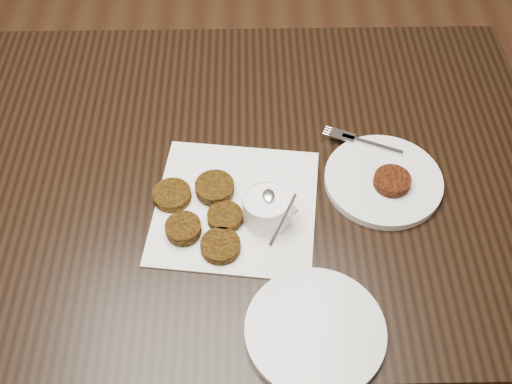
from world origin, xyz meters
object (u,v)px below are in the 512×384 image
(plate_with_patty, at_px, (384,178))
(plate_empty, at_px, (315,331))
(napkin, at_px, (236,206))
(sauce_ramekin, at_px, (267,198))
(table, at_px, (215,274))

(plate_with_patty, height_order, plate_empty, plate_with_patty)
(napkin, xyz_separation_m, sauce_ramekin, (0.05, -0.03, 0.06))
(table, bearing_deg, plate_empty, -61.76)
(table, height_order, plate_empty, plate_empty)
(napkin, distance_m, plate_with_patty, 0.27)
(napkin, height_order, plate_empty, plate_empty)
(plate_with_patty, bearing_deg, plate_empty, -116.54)
(napkin, bearing_deg, sauce_ramekin, -27.84)
(sauce_ramekin, bearing_deg, plate_empty, -72.46)
(sauce_ramekin, height_order, plate_with_patty, sauce_ramekin)
(napkin, bearing_deg, plate_empty, -63.51)
(napkin, xyz_separation_m, plate_empty, (0.12, -0.24, 0.01))
(table, xyz_separation_m, sauce_ramekin, (0.11, -0.12, 0.44))
(napkin, relative_size, sauce_ramekin, 2.42)
(sauce_ramekin, bearing_deg, plate_with_patty, 19.88)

